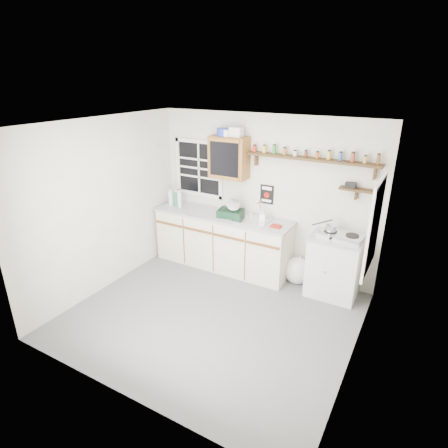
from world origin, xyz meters
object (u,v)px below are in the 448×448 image
at_px(main_cabinet, 222,241).
at_px(upper_cabinet, 229,157).
at_px(right_cabinet, 334,266).
at_px(dish_rack, 231,211).
at_px(spice_shelf, 311,158).
at_px(hotplate, 341,236).

xyz_separation_m(main_cabinet, upper_cabinet, (0.03, 0.14, 1.36)).
xyz_separation_m(main_cabinet, right_cabinet, (1.83, 0.03, -0.01)).
xyz_separation_m(upper_cabinet, dish_rack, (0.13, -0.15, -0.81)).
bearing_deg(upper_cabinet, main_cabinet, -103.68).
xyz_separation_m(right_cabinet, upper_cabinet, (-1.80, 0.12, 1.37)).
relative_size(upper_cabinet, dish_rack, 1.52).
relative_size(spice_shelf, dish_rack, 4.46).
xyz_separation_m(upper_cabinet, spice_shelf, (1.28, 0.07, 0.11)).
bearing_deg(right_cabinet, dish_rack, -178.87).
relative_size(upper_cabinet, spice_shelf, 0.34).
relative_size(right_cabinet, dish_rack, 2.13).
distance_m(main_cabinet, right_cabinet, 1.84).
xyz_separation_m(dish_rack, hotplate, (1.71, 0.01, -0.06)).
distance_m(right_cabinet, hotplate, 0.50).
height_order(main_cabinet, dish_rack, dish_rack).
bearing_deg(main_cabinet, upper_cabinet, 76.32).
bearing_deg(dish_rack, right_cabinet, -8.40).
relative_size(upper_cabinet, hotplate, 1.04).
bearing_deg(upper_cabinet, dish_rack, -48.34).
distance_m(dish_rack, hotplate, 1.71).
bearing_deg(main_cabinet, dish_rack, -2.54).
distance_m(upper_cabinet, spice_shelf, 1.28).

